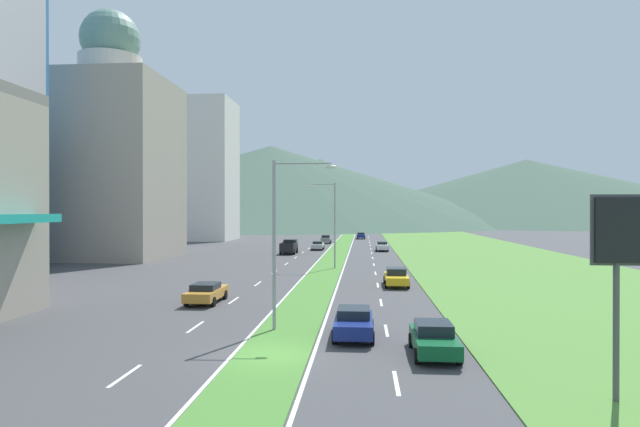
{
  "coord_description": "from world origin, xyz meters",
  "views": [
    {
      "loc": [
        3.91,
        -22.52,
        6.27
      ],
      "look_at": [
        -1.3,
        40.68,
        5.9
      ],
      "focal_mm": 29.73,
      "sensor_mm": 36.0,
      "label": 1
    }
  ],
  "objects_px": {
    "car_1": "(361,236)",
    "car_3": "(206,292)",
    "street_lamp_near": "(282,232)",
    "car_4": "(318,245)",
    "car_2": "(354,322)",
    "car_5": "(382,246)",
    "car_0": "(396,277)",
    "street_lamp_mid": "(332,219)",
    "pickup_truck_0": "(289,247)",
    "car_7": "(434,338)",
    "car_6": "(326,239)"
  },
  "relations": [
    {
      "from": "car_0",
      "to": "street_lamp_mid",
      "type": "bearing_deg",
      "value": -154.08
    },
    {
      "from": "street_lamp_mid",
      "to": "car_0",
      "type": "height_order",
      "value": "street_lamp_mid"
    },
    {
      "from": "street_lamp_near",
      "to": "car_0",
      "type": "xyz_separation_m",
      "value": [
        6.95,
        17.02,
        -4.42
      ]
    },
    {
      "from": "street_lamp_near",
      "to": "car_0",
      "type": "distance_m",
      "value": 18.91
    },
    {
      "from": "car_3",
      "to": "car_5",
      "type": "distance_m",
      "value": 49.01
    },
    {
      "from": "car_0",
      "to": "car_4",
      "type": "xyz_separation_m",
      "value": [
        -9.95,
        39.54,
        -0.03
      ]
    },
    {
      "from": "street_lamp_mid",
      "to": "car_2",
      "type": "distance_m",
      "value": 31.18
    },
    {
      "from": "car_4",
      "to": "car_6",
      "type": "bearing_deg",
      "value": -0.38
    },
    {
      "from": "car_3",
      "to": "car_4",
      "type": "xyz_separation_m",
      "value": [
        3.4,
        48.72,
        0.01
      ]
    },
    {
      "from": "street_lamp_near",
      "to": "car_5",
      "type": "relative_size",
      "value": 2.0
    },
    {
      "from": "car_2",
      "to": "car_6",
      "type": "bearing_deg",
      "value": -174.88
    },
    {
      "from": "car_0",
      "to": "car_5",
      "type": "distance_m",
      "value": 37.93
    },
    {
      "from": "car_0",
      "to": "car_6",
      "type": "distance_m",
      "value": 57.01
    },
    {
      "from": "car_2",
      "to": "car_5",
      "type": "height_order",
      "value": "car_2"
    },
    {
      "from": "car_6",
      "to": "car_7",
      "type": "xyz_separation_m",
      "value": [
        10.17,
        -77.27,
        -0.08
      ]
    },
    {
      "from": "car_3",
      "to": "car_6",
      "type": "height_order",
      "value": "car_6"
    },
    {
      "from": "street_lamp_near",
      "to": "car_4",
      "type": "distance_m",
      "value": 56.81
    },
    {
      "from": "car_1",
      "to": "car_7",
      "type": "xyz_separation_m",
      "value": [
        3.6,
        -93.8,
        -0.01
      ]
    },
    {
      "from": "car_0",
      "to": "car_7",
      "type": "height_order",
      "value": "car_0"
    },
    {
      "from": "street_lamp_mid",
      "to": "car_1",
      "type": "height_order",
      "value": "street_lamp_mid"
    },
    {
      "from": "street_lamp_near",
      "to": "street_lamp_mid",
      "type": "height_order",
      "value": "street_lamp_mid"
    },
    {
      "from": "street_lamp_mid",
      "to": "car_4",
      "type": "height_order",
      "value": "street_lamp_mid"
    },
    {
      "from": "car_2",
      "to": "car_7",
      "type": "bearing_deg",
      "value": 49.81
    },
    {
      "from": "street_lamp_mid",
      "to": "car_3",
      "type": "height_order",
      "value": "street_lamp_mid"
    },
    {
      "from": "car_2",
      "to": "car_4",
      "type": "xyz_separation_m",
      "value": [
        -6.77,
        57.68,
        -0.02
      ]
    },
    {
      "from": "car_1",
      "to": "street_lamp_mid",
      "type": "bearing_deg",
      "value": -2.7
    },
    {
      "from": "pickup_truck_0",
      "to": "car_3",
      "type": "bearing_deg",
      "value": -179.85
    },
    {
      "from": "car_0",
      "to": "car_1",
      "type": "bearing_deg",
      "value": -177.43
    },
    {
      "from": "car_4",
      "to": "car_5",
      "type": "bearing_deg",
      "value": -99.03
    },
    {
      "from": "car_2",
      "to": "car_7",
      "type": "height_order",
      "value": "car_2"
    },
    {
      "from": "car_1",
      "to": "car_5",
      "type": "height_order",
      "value": "car_5"
    },
    {
      "from": "car_1",
      "to": "car_4",
      "type": "distance_m",
      "value": 33.81
    },
    {
      "from": "car_4",
      "to": "pickup_truck_0",
      "type": "distance_m",
      "value": 8.46
    },
    {
      "from": "car_1",
      "to": "car_2",
      "type": "height_order",
      "value": "car_2"
    },
    {
      "from": "car_2",
      "to": "car_3",
      "type": "height_order",
      "value": "car_2"
    },
    {
      "from": "street_lamp_mid",
      "to": "car_5",
      "type": "distance_m",
      "value": 26.53
    },
    {
      "from": "street_lamp_near",
      "to": "pickup_truck_0",
      "type": "height_order",
      "value": "street_lamp_near"
    },
    {
      "from": "car_1",
      "to": "car_3",
      "type": "xyz_separation_m",
      "value": [
        -10.08,
        -81.87,
        -0.03
      ]
    },
    {
      "from": "car_0",
      "to": "pickup_truck_0",
      "type": "xyz_separation_m",
      "value": [
        -13.45,
        31.85,
        0.23
      ]
    },
    {
      "from": "car_3",
      "to": "car_7",
      "type": "bearing_deg",
      "value": -131.1
    },
    {
      "from": "car_2",
      "to": "car_3",
      "type": "xyz_separation_m",
      "value": [
        -10.17,
        8.97,
        -0.03
      ]
    },
    {
      "from": "street_lamp_near",
      "to": "car_6",
      "type": "height_order",
      "value": "street_lamp_near"
    },
    {
      "from": "car_2",
      "to": "car_6",
      "type": "relative_size",
      "value": 1.07
    },
    {
      "from": "car_2",
      "to": "car_5",
      "type": "bearing_deg",
      "value": 176.59
    },
    {
      "from": "car_3",
      "to": "pickup_truck_0",
      "type": "bearing_deg",
      "value": 0.15
    },
    {
      "from": "car_2",
      "to": "car_3",
      "type": "distance_m",
      "value": 13.56
    },
    {
      "from": "car_4",
      "to": "car_3",
      "type": "bearing_deg",
      "value": 176.0
    },
    {
      "from": "street_lamp_mid",
      "to": "car_0",
      "type": "relative_size",
      "value": 1.93
    },
    {
      "from": "car_7",
      "to": "car_4",
      "type": "bearing_deg",
      "value": -170.38
    },
    {
      "from": "car_5",
      "to": "car_0",
      "type": "bearing_deg",
      "value": -0.23
    }
  ]
}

